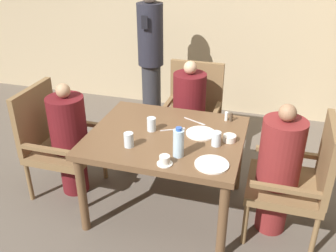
{
  "coord_description": "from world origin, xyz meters",
  "views": [
    {
      "loc": [
        0.76,
        -2.5,
        2.16
      ],
      "look_at": [
        0.0,
        0.05,
        0.78
      ],
      "focal_mm": 40.0,
      "sensor_mm": 36.0,
      "label": 1
    }
  ],
  "objects": [
    {
      "name": "ground_plane",
      "position": [
        0.0,
        0.0,
        0.0
      ],
      "size": [
        16.0,
        16.0,
        0.0
      ],
      "primitive_type": "plane",
      "color": "#60564C"
    },
    {
      "name": "wall_back",
      "position": [
        0.0,
        2.18,
        1.4
      ],
      "size": [
        8.0,
        0.06,
        2.8
      ],
      "color": "tan",
      "rests_on": "ground_plane"
    },
    {
      "name": "dining_table",
      "position": [
        0.0,
        0.0,
        0.64
      ],
      "size": [
        1.22,
        1.02,
        0.73
      ],
      "color": "brown",
      "rests_on": "ground_plane"
    },
    {
      "name": "chair_left_side",
      "position": [
        -1.04,
        0.0,
        0.52
      ],
      "size": [
        0.56,
        0.56,
        0.99
      ],
      "color": "brown",
      "rests_on": "ground_plane"
    },
    {
      "name": "diner_in_left_chair",
      "position": [
        -0.89,
        0.0,
        0.54
      ],
      "size": [
        0.32,
        0.32,
        1.06
      ],
      "color": "#5B1419",
      "rests_on": "ground_plane"
    },
    {
      "name": "chair_far_side",
      "position": [
        0.0,
        0.94,
        0.52
      ],
      "size": [
        0.56,
        0.56,
        0.99
      ],
      "color": "brown",
      "rests_on": "ground_plane"
    },
    {
      "name": "diner_in_far_chair",
      "position": [
        -0.0,
        0.79,
        0.56
      ],
      "size": [
        0.32,
        0.32,
        1.09
      ],
      "color": "#5B1419",
      "rests_on": "ground_plane"
    },
    {
      "name": "chair_right_side",
      "position": [
        1.04,
        0.0,
        0.52
      ],
      "size": [
        0.56,
        0.56,
        0.99
      ],
      "color": "brown",
      "rests_on": "ground_plane"
    },
    {
      "name": "diner_in_right_chair",
      "position": [
        0.89,
        0.0,
        0.56
      ],
      "size": [
        0.32,
        0.32,
        1.1
      ],
      "color": "maroon",
      "rests_on": "ground_plane"
    },
    {
      "name": "standing_host",
      "position": [
        -0.62,
        1.43,
        0.92
      ],
      "size": [
        0.29,
        0.33,
        1.71
      ],
      "color": "#2D2D33",
      "rests_on": "ground_plane"
    },
    {
      "name": "plate_main_left",
      "position": [
        0.26,
        0.09,
        0.73
      ],
      "size": [
        0.24,
        0.24,
        0.01
      ],
      "color": "white",
      "rests_on": "dining_table"
    },
    {
      "name": "plate_main_right",
      "position": [
        0.43,
        -0.33,
        0.73
      ],
      "size": [
        0.24,
        0.24,
        0.01
      ],
      "color": "white",
      "rests_on": "dining_table"
    },
    {
      "name": "teacup_with_saucer",
      "position": [
        0.11,
        -0.41,
        0.75
      ],
      "size": [
        0.11,
        0.11,
        0.07
      ],
      "color": "white",
      "rests_on": "dining_table"
    },
    {
      "name": "bowl_small",
      "position": [
        0.5,
        0.04,
        0.75
      ],
      "size": [
        0.1,
        0.1,
        0.05
      ],
      "color": "white",
      "rests_on": "dining_table"
    },
    {
      "name": "water_bottle",
      "position": [
        0.18,
        -0.28,
        0.83
      ],
      "size": [
        0.08,
        0.08,
        0.23
      ],
      "color": "silver",
      "rests_on": "dining_table"
    },
    {
      "name": "glass_tall_near",
      "position": [
        -0.21,
        -0.26,
        0.78
      ],
      "size": [
        0.07,
        0.07,
        0.11
      ],
      "color": "silver",
      "rests_on": "dining_table"
    },
    {
      "name": "glass_tall_mid",
      "position": [
        0.41,
        -0.06,
        0.78
      ],
      "size": [
        0.07,
        0.07,
        0.11
      ],
      "color": "silver",
      "rests_on": "dining_table"
    },
    {
      "name": "glass_tall_far",
      "position": [
        -0.13,
        0.03,
        0.78
      ],
      "size": [
        0.07,
        0.07,
        0.11
      ],
      "color": "silver",
      "rests_on": "dining_table"
    },
    {
      "name": "salt_shaker",
      "position": [
        0.42,
        0.39,
        0.76
      ],
      "size": [
        0.03,
        0.03,
        0.08
      ],
      "color": "white",
      "rests_on": "dining_table"
    },
    {
      "name": "pepper_shaker",
      "position": [
        0.46,
        0.39,
        0.76
      ],
      "size": [
        0.03,
        0.03,
        0.07
      ],
      "color": "#4C3D2D",
      "rests_on": "dining_table"
    },
    {
      "name": "fork_beside_plate",
      "position": [
        0.05,
        0.1,
        0.73
      ],
      "size": [
        0.19,
        0.11,
        0.0
      ],
      "color": "silver",
      "rests_on": "dining_table"
    },
    {
      "name": "knife_beside_plate",
      "position": [
        0.18,
        0.28,
        0.73
      ],
      "size": [
        0.2,
        0.1,
        0.0
      ],
      "color": "silver",
      "rests_on": "dining_table"
    }
  ]
}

